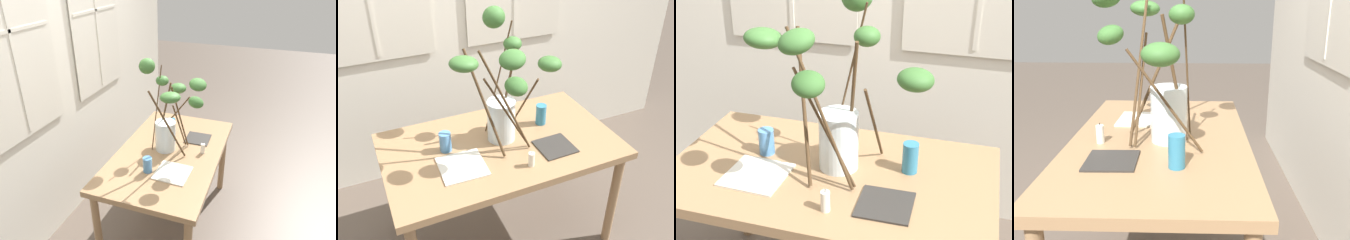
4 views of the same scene
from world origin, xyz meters
The scene contains 7 objects.
dining_table centered at (0.00, 0.00, 0.67)m, with size 1.37×0.82×0.75m.
vase_with_branches centered at (0.04, 0.02, 1.08)m, with size 0.72×0.58×0.76m.
drinking_glass_blue_left centered at (-0.31, 0.06, 0.81)m, with size 0.07×0.07×0.12m, color #4C84BC.
drinking_glass_blue_right centered at (0.32, 0.09, 0.82)m, with size 0.07×0.07×0.13m, color teal.
plate_square_left centered at (-0.28, -0.12, 0.76)m, with size 0.25×0.25×0.01m, color silver.
plate_square_right centered at (0.28, -0.17, 0.76)m, with size 0.20×0.20×0.01m, color #2D2B28.
pillar_candle centered at (0.07, -0.26, 0.79)m, with size 0.04×0.04×0.09m.
Camera 4 is at (1.64, 0.16, 1.36)m, focal length 40.18 mm.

